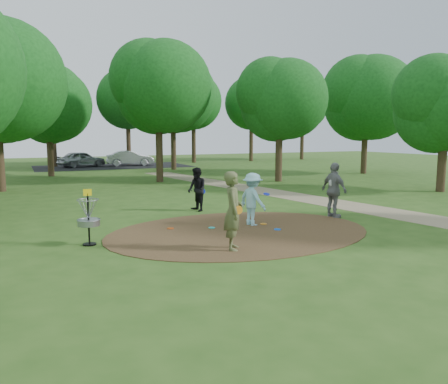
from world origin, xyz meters
name	(u,v)px	position (x,y,z in m)	size (l,w,h in m)	color
ground	(240,232)	(0.00, 0.00, 0.00)	(100.00, 100.00, 0.00)	#2D5119
dirt_clearing	(240,231)	(0.00, 0.00, 0.01)	(8.40, 8.40, 0.02)	#47301C
footpath	(357,207)	(6.50, 2.00, 0.01)	(2.00, 40.00, 0.01)	#8C7A5B
parking_lot	(113,166)	(2.00, 30.00, 0.00)	(14.00, 8.00, 0.01)	black
player_observer_with_disc	(233,211)	(-1.17, -1.82, 1.03)	(0.77, 0.89, 2.07)	#555B35
player_throwing_with_disc	(253,199)	(0.79, 0.67, 0.87)	(1.10, 1.25, 1.75)	#9CDCE9
player_walking_with_disc	(197,189)	(0.15, 4.01, 0.86)	(0.74, 0.90, 1.72)	black
player_waiting_with_disc	(334,190)	(4.14, 0.63, 1.00)	(0.58, 1.21, 2.00)	gray
disc_ground_cyan	(212,228)	(-0.64, 0.78, 0.03)	(0.22, 0.22, 0.02)	#17BDB7
disc_ground_blue	(277,229)	(1.14, -0.33, 0.03)	(0.22, 0.22, 0.02)	blue
disc_ground_red	(170,228)	(-1.86, 1.26, 0.03)	(0.22, 0.22, 0.02)	#C44413
car_left	(82,159)	(-0.79, 30.43, 0.73)	(1.73, 4.30, 1.46)	#999CA0
car_right	(130,158)	(3.64, 30.00, 0.73)	(1.54, 4.41, 1.45)	#999BA0
disc_ground_orange	(264,224)	(1.18, 0.60, 0.03)	(0.22, 0.22, 0.02)	orange
disc_golf_basket	(88,213)	(-4.50, 0.30, 0.87)	(0.63, 0.63, 1.54)	black
tree_ring	(178,90)	(1.53, 10.02, 5.26)	(37.56, 45.61, 9.31)	#332316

